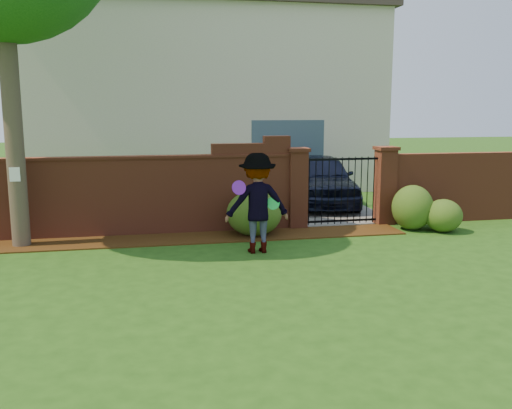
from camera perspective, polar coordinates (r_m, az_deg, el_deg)
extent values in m
cube|color=#204812|center=(9.00, -3.78, -8.34)|extent=(80.00, 80.00, 0.01)
cube|color=#331D09|center=(12.14, -10.41, -3.58)|extent=(11.10, 1.08, 0.03)
cube|color=brown|center=(12.67, -16.03, 0.61)|extent=(8.70, 0.25, 1.70)
cube|color=brown|center=(12.75, -0.53, 5.58)|extent=(1.80, 0.25, 0.30)
cube|color=brown|center=(12.86, 2.11, 6.64)|extent=(0.60, 0.25, 0.16)
cube|color=brown|center=(12.56, -16.22, 4.58)|extent=(8.70, 0.31, 0.06)
cube|color=brown|center=(14.81, 20.05, 1.69)|extent=(4.00, 0.25, 1.70)
cube|color=brown|center=(13.10, 4.20, 1.49)|extent=(0.42, 0.42, 1.80)
cube|color=brown|center=(13.00, 4.26, 5.60)|extent=(0.50, 0.50, 0.08)
cube|color=brown|center=(13.86, 12.99, 1.73)|extent=(0.42, 0.42, 1.80)
cube|color=brown|center=(13.76, 13.14, 5.60)|extent=(0.50, 0.50, 0.08)
cylinder|color=black|center=(13.19, 5.42, 1.31)|extent=(0.02, 0.02, 1.60)
cylinder|color=black|center=(13.24, 6.09, 1.33)|extent=(0.02, 0.02, 1.60)
cylinder|color=black|center=(13.29, 6.75, 1.35)|extent=(0.02, 0.02, 1.60)
cylinder|color=black|center=(13.34, 7.41, 1.37)|extent=(0.02, 0.02, 1.60)
cylinder|color=black|center=(13.40, 8.07, 1.39)|extent=(0.02, 0.02, 1.60)
cylinder|color=black|center=(13.45, 8.72, 1.41)|extent=(0.02, 0.02, 1.60)
cylinder|color=black|center=(13.51, 9.36, 1.43)|extent=(0.02, 0.02, 1.60)
cylinder|color=black|center=(13.57, 10.00, 1.44)|extent=(0.02, 0.02, 1.60)
cylinder|color=black|center=(13.63, 10.63, 1.46)|extent=(0.02, 0.02, 1.60)
cylinder|color=black|center=(13.69, 11.26, 1.48)|extent=(0.02, 0.02, 1.60)
cylinder|color=black|center=(13.75, 11.88, 1.49)|extent=(0.02, 0.02, 1.60)
cube|color=black|center=(13.58, 8.64, -1.64)|extent=(1.78, 0.03, 0.05)
cube|color=black|center=(13.36, 8.80, 4.59)|extent=(1.78, 0.03, 0.05)
cube|color=slate|center=(17.34, 4.08, 0.56)|extent=(3.20, 8.00, 0.01)
cube|color=beige|center=(20.59, -5.73, 10.38)|extent=(12.00, 6.00, 6.00)
cube|color=#384C5B|center=(18.20, 3.23, 4.80)|extent=(2.40, 0.12, 2.40)
cube|color=#3F332D|center=(20.85, -5.88, 19.06)|extent=(12.40, 6.40, 0.30)
imported|color=black|center=(16.15, 6.65, 2.48)|extent=(2.28, 4.55, 1.49)
cylinder|color=#413427|center=(12.14, -23.85, 12.34)|extent=(0.36, 0.36, 7.00)
cube|color=white|center=(12.01, -23.37, 2.83)|extent=(0.20, 0.01, 0.28)
ellipsoid|color=#254A16|center=(12.33, -0.20, -0.89)|extent=(1.22, 1.22, 1.00)
ellipsoid|color=#254A16|center=(13.41, 15.65, -0.30)|extent=(0.95, 0.95, 1.04)
ellipsoid|color=#254A16|center=(13.40, 18.55, -1.08)|extent=(0.84, 0.84, 0.75)
imported|color=gray|center=(10.80, 0.15, 0.11)|extent=(1.27, 0.74, 1.94)
cylinder|color=purple|center=(10.48, -1.75, 1.72)|extent=(0.29, 0.14, 0.27)
cylinder|color=green|center=(10.79, 1.75, 0.13)|extent=(0.26, 0.09, 0.25)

